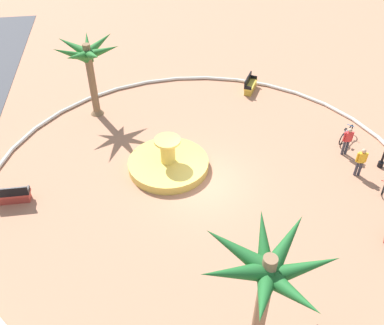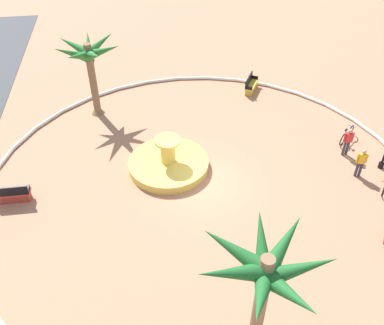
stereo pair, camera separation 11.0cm
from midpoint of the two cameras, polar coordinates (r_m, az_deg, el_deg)
name	(u,v)px [view 1 (the left image)]	position (r m, az deg, el deg)	size (l,w,h in m)	color
ground_plane	(202,183)	(20.77, 1.27, -2.72)	(80.00, 80.00, 0.00)	tan
plaza_curb	(203,181)	(20.70, 1.27, -2.51)	(21.13, 21.13, 0.20)	silver
fountain	(168,164)	(21.46, -3.36, -0.14)	(4.07, 4.07, 1.79)	gold
palm_tree_near_fountain	(88,59)	(24.59, -13.99, 13.41)	(3.69, 3.79, 4.68)	brown
palm_tree_by_curb	(266,281)	(11.66, 9.66, -15.43)	(3.64, 3.78, 5.78)	#8E6B4C
bench_east	(13,196)	(21.28, -23.15, -4.17)	(0.51, 1.60, 1.00)	#B73D33
bench_west	(250,86)	(28.06, 7.72, 10.19)	(1.64, 1.21, 1.00)	gold
bicycle_by_lamppost	(346,134)	(24.72, 19.93, 3.59)	(1.19, 1.33, 0.94)	black
person_cyclist_helmet	(347,140)	(23.33, 20.08, 2.87)	(0.22, 0.53, 1.65)	#33333D
person_cyclist_photo	(361,161)	(22.16, 21.66, 0.21)	(0.27, 0.52, 1.64)	#33333D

